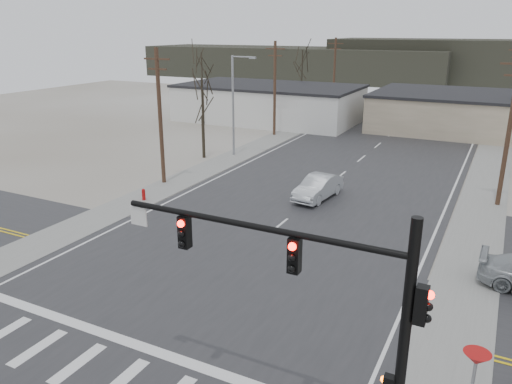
% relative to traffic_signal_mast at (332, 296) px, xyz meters
% --- Properties ---
extents(ground, '(140.00, 140.00, 0.00)m').
position_rel_traffic_signal_mast_xyz_m(ground, '(-7.89, 6.20, -4.67)').
color(ground, '#BBBAB6').
rests_on(ground, ground).
extents(main_road, '(18.00, 110.00, 0.05)m').
position_rel_traffic_signal_mast_xyz_m(main_road, '(-7.89, 21.20, -4.65)').
color(main_road, '#28282B').
rests_on(main_road, ground).
extents(cross_road, '(90.00, 10.00, 0.04)m').
position_rel_traffic_signal_mast_xyz_m(cross_road, '(-7.89, 6.20, -4.65)').
color(cross_road, '#28282B').
rests_on(cross_road, ground).
extents(sidewalk_left, '(3.00, 90.00, 0.06)m').
position_rel_traffic_signal_mast_xyz_m(sidewalk_left, '(-18.49, 26.20, -4.64)').
color(sidewalk_left, gray).
rests_on(sidewalk_left, ground).
extents(sidewalk_right, '(3.00, 90.00, 0.06)m').
position_rel_traffic_signal_mast_xyz_m(sidewalk_right, '(2.71, 26.20, -4.64)').
color(sidewalk_right, gray).
rests_on(sidewalk_right, ground).
extents(traffic_signal_mast, '(8.95, 0.43, 7.20)m').
position_rel_traffic_signal_mast_xyz_m(traffic_signal_mast, '(0.00, 0.00, 0.00)').
color(traffic_signal_mast, black).
rests_on(traffic_signal_mast, ground).
extents(fire_hydrant, '(0.24, 0.24, 0.87)m').
position_rel_traffic_signal_mast_xyz_m(fire_hydrant, '(-18.09, 14.20, -4.22)').
color(fire_hydrant, '#A50C0C').
rests_on(fire_hydrant, ground).
extents(yield_sign, '(0.80, 0.80, 2.35)m').
position_rel_traffic_signal_mast_xyz_m(yield_sign, '(3.61, 2.70, -2.61)').
color(yield_sign, gray).
rests_on(yield_sign, ground).
extents(building_left_far, '(22.30, 12.30, 4.50)m').
position_rel_traffic_signal_mast_xyz_m(building_left_far, '(-23.89, 46.20, -2.42)').
color(building_left_far, silver).
rests_on(building_left_far, ground).
extents(building_right_far, '(26.30, 14.30, 4.30)m').
position_rel_traffic_signal_mast_xyz_m(building_right_far, '(2.11, 50.20, -2.52)').
color(building_right_far, '#C1AE93').
rests_on(building_right_far, ground).
extents(upole_left_b, '(2.20, 0.30, 10.00)m').
position_rel_traffic_signal_mast_xyz_m(upole_left_b, '(-19.39, 18.20, 0.55)').
color(upole_left_b, '#493122').
rests_on(upole_left_b, ground).
extents(upole_left_c, '(2.20, 0.30, 10.00)m').
position_rel_traffic_signal_mast_xyz_m(upole_left_c, '(-19.39, 38.20, 0.55)').
color(upole_left_c, '#493122').
rests_on(upole_left_c, ground).
extents(upole_left_d, '(2.20, 0.30, 10.00)m').
position_rel_traffic_signal_mast_xyz_m(upole_left_d, '(-19.39, 58.20, 0.55)').
color(upole_left_d, '#493122').
rests_on(upole_left_d, ground).
extents(upole_right_a, '(2.20, 0.30, 10.00)m').
position_rel_traffic_signal_mast_xyz_m(upole_right_a, '(3.61, 24.20, 0.55)').
color(upole_right_a, '#493122').
rests_on(upole_right_a, ground).
extents(streetlight_main, '(2.40, 0.25, 9.00)m').
position_rel_traffic_signal_mast_xyz_m(streetlight_main, '(-18.69, 28.20, 0.41)').
color(streetlight_main, gray).
rests_on(streetlight_main, ground).
extents(tree_left_near, '(3.30, 3.30, 7.35)m').
position_rel_traffic_signal_mast_xyz_m(tree_left_near, '(-20.89, 26.20, 0.55)').
color(tree_left_near, '#322A1E').
rests_on(tree_left_near, ground).
extents(tree_left_far, '(3.96, 3.96, 8.82)m').
position_rel_traffic_signal_mast_xyz_m(tree_left_far, '(-21.89, 52.20, 1.61)').
color(tree_left_far, '#322A1E').
rests_on(tree_left_far, ground).
extents(tree_left_mid, '(3.96, 3.96, 8.82)m').
position_rel_traffic_signal_mast_xyz_m(tree_left_mid, '(-29.89, 40.20, 1.61)').
color(tree_left_mid, '#322A1E').
rests_on(tree_left_mid, ground).
extents(hill_left, '(70.00, 18.00, 7.00)m').
position_rel_traffic_signal_mast_xyz_m(hill_left, '(-42.89, 98.20, -1.17)').
color(hill_left, '#333026').
rests_on(hill_left, ground).
extents(sedan_crossing, '(2.26, 4.99, 1.59)m').
position_rel_traffic_signal_mast_xyz_m(sedan_crossing, '(-7.59, 20.01, -3.83)').
color(sedan_crossing, '#A4A9AE').
rests_on(sedan_crossing, main_road).
extents(car_far_a, '(2.12, 5.04, 1.45)m').
position_rel_traffic_signal_mast_xyz_m(car_far_a, '(-6.40, 54.23, -3.90)').
color(car_far_a, black).
rests_on(car_far_a, main_road).
extents(car_far_b, '(2.01, 4.49, 1.50)m').
position_rel_traffic_signal_mast_xyz_m(car_far_b, '(-12.76, 52.92, -3.88)').
color(car_far_b, black).
rests_on(car_far_b, main_road).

